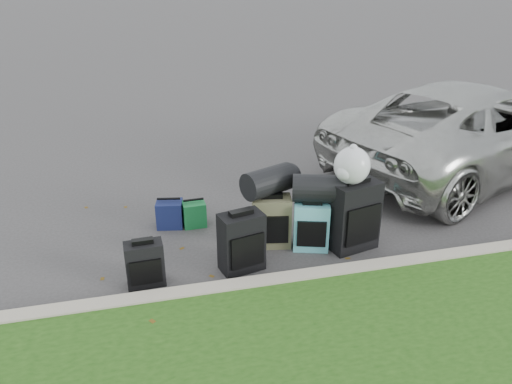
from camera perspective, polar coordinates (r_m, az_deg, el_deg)
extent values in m
plane|color=#383535|center=(5.99, 1.39, -5.48)|extent=(120.00, 120.00, 0.00)
cube|color=#9E937F|center=(5.14, 4.36, -10.12)|extent=(120.00, 0.18, 0.15)
imported|color=#B7B7B2|center=(8.51, 23.72, 6.70)|extent=(5.46, 3.79, 1.38)
cube|color=black|center=(5.21, -12.58, -8.04)|extent=(0.39, 0.23, 0.48)
cube|color=black|center=(5.29, -1.67, -5.74)|extent=(0.50, 0.37, 0.65)
cube|color=#47462F|center=(5.75, 1.78, -3.37)|extent=(0.48, 0.35, 0.60)
cube|color=teal|center=(5.72, 6.33, -3.93)|extent=(0.45, 0.34, 0.56)
cube|color=black|center=(5.76, 11.08, -2.65)|extent=(0.61, 0.45, 0.81)
cube|color=#197136|center=(6.28, -7.08, -2.52)|extent=(0.29, 0.23, 0.31)
cube|color=#151E4B|center=(6.30, -9.82, -2.49)|extent=(0.36, 0.30, 0.34)
cylinder|color=black|center=(5.64, 1.45, 1.22)|extent=(0.67, 0.53, 0.32)
cylinder|color=black|center=(5.59, 7.11, 0.39)|extent=(0.64, 0.48, 0.32)
sphere|color=silver|center=(5.50, 10.92, 2.97)|extent=(0.40, 0.40, 0.40)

